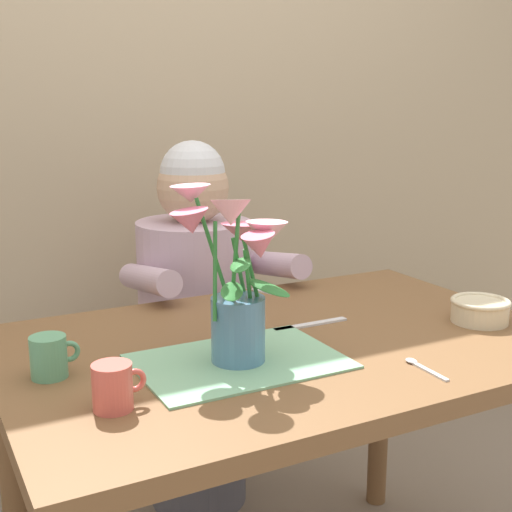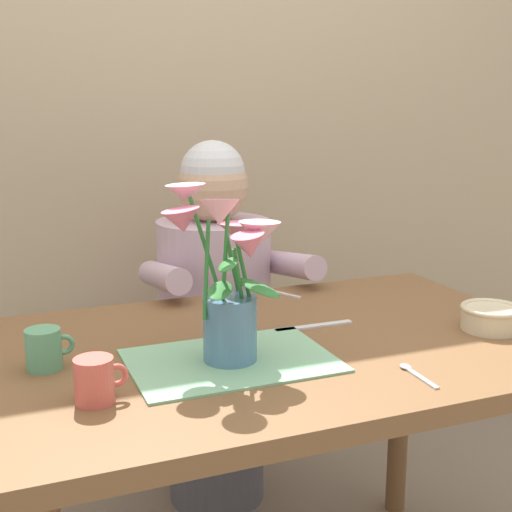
{
  "view_description": "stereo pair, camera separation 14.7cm",
  "coord_description": "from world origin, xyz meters",
  "views": [
    {
      "loc": [
        -0.71,
        -1.22,
        1.24
      ],
      "look_at": [
        -0.04,
        0.05,
        0.92
      ],
      "focal_mm": 48.13,
      "sensor_mm": 36.0,
      "label": 1
    },
    {
      "loc": [
        -0.58,
        -1.28,
        1.24
      ],
      "look_at": [
        -0.04,
        0.05,
        0.92
      ],
      "focal_mm": 48.13,
      "sensor_mm": 36.0,
      "label": 2
    }
  ],
  "objects": [
    {
      "name": "wood_panel_backdrop",
      "position": [
        0.0,
        1.05,
        1.25
      ],
      "size": [
        4.0,
        0.1,
        2.5
      ],
      "primitive_type": "cube",
      "color": "tan",
      "rests_on": "ground_plane"
    },
    {
      "name": "coffee_cup",
      "position": [
        -0.49,
        0.03,
        0.78
      ],
      "size": [
        0.09,
        0.07,
        0.08
      ],
      "color": "#569970",
      "rests_on": "dining_table"
    },
    {
      "name": "flower_vase",
      "position": [
        -0.15,
        -0.07,
        0.91
      ],
      "size": [
        0.25,
        0.24,
        0.35
      ],
      "color": "teal",
      "rests_on": "dining_table"
    },
    {
      "name": "ceramic_bowl",
      "position": [
        0.46,
        -0.11,
        0.77
      ],
      "size": [
        0.14,
        0.14,
        0.06
      ],
      "color": "beige",
      "rests_on": "dining_table"
    },
    {
      "name": "ceramic_mug",
      "position": [
        -0.43,
        -0.16,
        0.78
      ],
      "size": [
        0.09,
        0.07,
        0.08
      ],
      "color": "#CC564C",
      "rests_on": "dining_table"
    },
    {
      "name": "spoon_0",
      "position": [
        0.15,
        -0.26,
        0.74
      ],
      "size": [
        0.02,
        0.12,
        0.01
      ],
      "color": "silver",
      "rests_on": "dining_table"
    },
    {
      "name": "dining_table",
      "position": [
        0.0,
        0.0,
        0.64
      ],
      "size": [
        1.2,
        0.8,
        0.74
      ],
      "color": "brown",
      "rests_on": "ground_plane"
    },
    {
      "name": "dinner_knife",
      "position": [
        0.1,
        0.05,
        0.74
      ],
      "size": [
        0.19,
        0.02,
        0.0
      ],
      "primitive_type": "cube",
      "rotation": [
        0.0,
        0.0,
        -0.01
      ],
      "color": "silver",
      "rests_on": "dining_table"
    },
    {
      "name": "spoon_1",
      "position": [
        0.14,
        0.35,
        0.74
      ],
      "size": [
        0.07,
        0.11,
        0.01
      ],
      "color": "silver",
      "rests_on": "dining_table"
    },
    {
      "name": "seated_person",
      "position": [
        0.05,
        0.62,
        0.56
      ],
      "size": [
        0.45,
        0.47,
        1.14
      ],
      "rotation": [
        0.0,
        0.0,
        -0.05
      ],
      "color": "#4C4C56",
      "rests_on": "ground_plane"
    },
    {
      "name": "striped_placemat",
      "position": [
        -0.15,
        -0.07,
        0.74
      ],
      "size": [
        0.4,
        0.28,
        0.0
      ],
      "primitive_type": "cube",
      "color": "#7AB289",
      "rests_on": "dining_table"
    }
  ]
}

